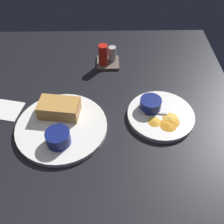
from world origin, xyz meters
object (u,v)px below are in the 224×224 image
at_px(ramekin_light_gravy, 151,104).
at_px(condiment_caddy, 107,57).
at_px(plate_chips_companion, 161,115).
at_px(sandwich_half_near, 59,108).
at_px(spoon_by_gravy_ramekin, 147,111).
at_px(plate_sandwich_main, 62,127).
at_px(spoon_by_dark_ramekin, 60,127).
at_px(ramekin_dark_sauce, 58,137).

distance_m(ramekin_light_gravy, condiment_caddy, 0.30).
height_order(plate_chips_companion, condiment_caddy, condiment_caddy).
relative_size(sandwich_half_near, condiment_caddy, 1.49).
relative_size(ramekin_light_gravy, condiment_caddy, 0.75).
xyz_separation_m(sandwich_half_near, ramekin_light_gravy, (0.30, 0.02, -0.00)).
bearing_deg(spoon_by_gravy_ramekin, plate_chips_companion, -12.31).
distance_m(plate_sandwich_main, spoon_by_gravy_ramekin, 0.28).
bearing_deg(spoon_by_dark_ramekin, plate_chips_companion, 9.14).
bearing_deg(sandwich_half_near, ramekin_light_gravy, 3.30).
bearing_deg(sandwich_half_near, plate_chips_companion, -1.78).
xyz_separation_m(sandwich_half_near, condiment_caddy, (0.16, 0.28, -0.01)).
bearing_deg(ramekin_light_gravy, ramekin_dark_sauce, -154.66).
bearing_deg(spoon_by_dark_ramekin, ramekin_dark_sauce, -86.62).
bearing_deg(spoon_by_gravy_ramekin, ramekin_dark_sauce, -156.60).
bearing_deg(sandwich_half_near, condiment_caddy, 61.22).
relative_size(plate_sandwich_main, plate_chips_companion, 1.31).
bearing_deg(plate_chips_companion, ramekin_light_gravy, 140.19).
height_order(plate_sandwich_main, spoon_by_dark_ramekin, spoon_by_dark_ramekin).
bearing_deg(spoon_by_gravy_ramekin, ramekin_light_gravy, 52.91).
xyz_separation_m(plate_sandwich_main, condiment_caddy, (0.15, 0.34, 0.03)).
xyz_separation_m(ramekin_dark_sauce, condiment_caddy, (0.15, 0.41, -0.00)).
bearing_deg(ramekin_light_gravy, plate_sandwich_main, -166.13).
xyz_separation_m(sandwich_half_near, ramekin_dark_sauce, (0.01, -0.12, -0.00)).
height_order(sandwich_half_near, plate_chips_companion, sandwich_half_near).
bearing_deg(ramekin_dark_sauce, plate_chips_companion, 18.73).
bearing_deg(spoon_by_gravy_ramekin, spoon_by_dark_ramekin, -167.38).
relative_size(plate_chips_companion, spoon_by_gravy_ramekin, 2.23).
xyz_separation_m(sandwich_half_near, spoon_by_gravy_ramekin, (0.29, -0.00, -0.02)).
bearing_deg(sandwich_half_near, plate_sandwich_main, -80.25).
xyz_separation_m(plate_sandwich_main, ramekin_dark_sauce, (0.00, -0.07, 0.03)).
bearing_deg(spoon_by_dark_ramekin, spoon_by_gravy_ramekin, 12.62).
height_order(ramekin_dark_sauce, spoon_by_gravy_ramekin, ramekin_dark_sauce).
xyz_separation_m(sandwich_half_near, spoon_by_dark_ramekin, (0.01, -0.06, -0.02)).
height_order(plate_sandwich_main, condiment_caddy, condiment_caddy).
height_order(plate_sandwich_main, plate_chips_companion, same).
bearing_deg(ramekin_dark_sauce, spoon_by_gravy_ramekin, 23.40).
distance_m(plate_chips_companion, condiment_caddy, 0.35).
distance_m(plate_chips_companion, spoon_by_gravy_ramekin, 0.05).
bearing_deg(ramekin_light_gravy, spoon_by_dark_ramekin, -164.70).
bearing_deg(plate_sandwich_main, plate_chips_companion, 7.75).
height_order(sandwich_half_near, spoon_by_gravy_ramekin, sandwich_half_near).
distance_m(plate_chips_companion, ramekin_light_gravy, 0.05).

